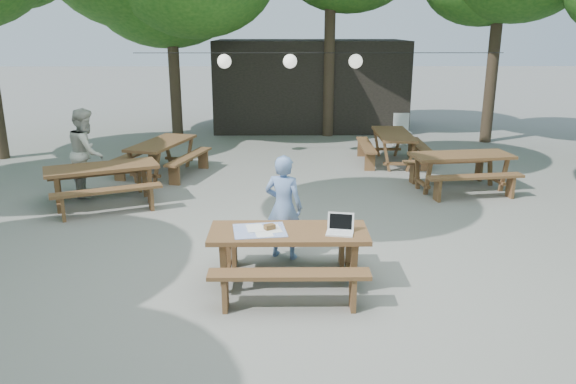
% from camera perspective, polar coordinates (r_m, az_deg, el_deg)
% --- Properties ---
extents(ground, '(80.00, 80.00, 0.00)m').
position_cam_1_polar(ground, '(8.62, 2.06, -5.44)').
color(ground, slate).
rests_on(ground, ground).
extents(pavilion, '(6.00, 3.00, 2.80)m').
position_cam_1_polar(pavilion, '(18.60, 2.21, 10.87)').
color(pavilion, black).
rests_on(pavilion, ground).
extents(main_picnic_table, '(2.00, 1.58, 0.75)m').
position_cam_1_polar(main_picnic_table, '(7.21, 0.05, -6.64)').
color(main_picnic_table, '#52371D').
rests_on(main_picnic_table, ground).
extents(picnic_table_nw, '(2.37, 2.20, 0.75)m').
position_cam_1_polar(picnic_table_nw, '(10.99, -18.26, 0.70)').
color(picnic_table_nw, '#52371D').
rests_on(picnic_table_nw, ground).
extents(picnic_table_ne, '(2.11, 1.83, 0.75)m').
position_cam_1_polar(picnic_table_ne, '(11.92, 17.09, 2.00)').
color(picnic_table_ne, '#52371D').
rests_on(picnic_table_ne, ground).
extents(picnic_table_far_w, '(2.04, 2.26, 0.75)m').
position_cam_1_polar(picnic_table_far_w, '(12.92, -12.63, 3.43)').
color(picnic_table_far_w, '#52371D').
rests_on(picnic_table_far_w, ground).
extents(picnic_table_far_e, '(1.62, 2.02, 0.75)m').
position_cam_1_polar(picnic_table_far_e, '(13.90, 10.61, 4.45)').
color(picnic_table_far_e, '#52371D').
rests_on(picnic_table_far_e, ground).
extents(woman, '(0.64, 0.52, 1.51)m').
position_cam_1_polar(woman, '(7.96, -0.45, -1.54)').
color(woman, '#6E8EC8').
rests_on(woman, ground).
extents(second_person, '(0.77, 0.93, 1.71)m').
position_cam_1_polar(second_person, '(11.68, -19.78, 3.84)').
color(second_person, beige).
rests_on(second_person, ground).
extents(plastic_chair, '(0.46, 0.46, 0.90)m').
position_cam_1_polar(plastic_chair, '(15.99, 11.50, 5.48)').
color(plastic_chair, silver).
rests_on(plastic_chair, ground).
extents(laptop, '(0.37, 0.32, 0.24)m').
position_cam_1_polar(laptop, '(7.02, 5.32, -3.64)').
color(laptop, white).
rests_on(laptop, main_picnic_table).
extents(tabletop_clutter, '(0.72, 0.63, 0.08)m').
position_cam_1_polar(tabletop_clutter, '(7.08, -2.68, -3.85)').
color(tabletop_clutter, blue).
rests_on(tabletop_clutter, main_picnic_table).
extents(paper_lanterns, '(9.00, 0.34, 0.38)m').
position_cam_1_polar(paper_lanterns, '(14.02, 0.26, 13.15)').
color(paper_lanterns, black).
rests_on(paper_lanterns, ground).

